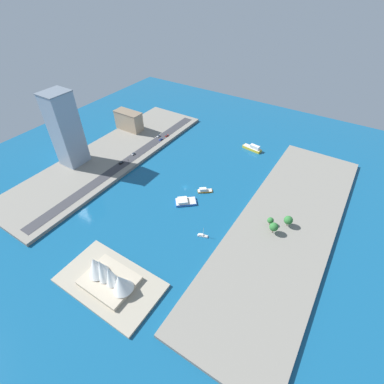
# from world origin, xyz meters

# --- Properties ---
(ground_plane) EXTENTS (440.00, 440.00, 0.00)m
(ground_plane) POSITION_xyz_m (0.00, 0.00, 0.00)
(ground_plane) COLOR #145684
(quay_west) EXTENTS (70.00, 240.00, 3.01)m
(quay_west) POSITION_xyz_m (-93.94, 0.00, 1.51)
(quay_west) COLOR gray
(quay_west) RESTS_ON ground_plane
(quay_east) EXTENTS (70.00, 240.00, 3.01)m
(quay_east) POSITION_xyz_m (93.94, 0.00, 1.51)
(quay_east) COLOR gray
(quay_east) RESTS_ON ground_plane
(peninsula_point) EXTENTS (67.93, 39.20, 2.00)m
(peninsula_point) POSITION_xyz_m (-13.80, 108.87, 1.00)
(peninsula_point) COLOR #A89E89
(peninsula_point) RESTS_ON ground_plane
(road_strip) EXTENTS (10.62, 228.00, 0.15)m
(road_strip) POSITION_xyz_m (70.75, 0.00, 3.09)
(road_strip) COLOR #38383D
(road_strip) RESTS_ON quay_east
(water_taxi_orange) EXTENTS (12.93, 11.49, 3.81)m
(water_taxi_orange) POSITION_xyz_m (-18.05, -3.98, 1.41)
(water_taxi_orange) COLOR orange
(water_taxi_orange) RESTS_ON ground_plane
(sailboat_small_white) EXTENTS (8.63, 4.55, 9.48)m
(sailboat_small_white) POSITION_xyz_m (-43.81, 42.00, 0.83)
(sailboat_small_white) COLOR white
(sailboat_small_white) RESTS_ON ground_plane
(ferry_yellow_fast) EXTENTS (23.02, 9.38, 6.39)m
(ferry_yellow_fast) POSITION_xyz_m (-26.47, -93.21, 2.33)
(ferry_yellow_fast) COLOR yellow
(ferry_yellow_fast) RESTS_ON ground_plane
(catamaran_blue) EXTENTS (19.74, 18.83, 3.98)m
(catamaran_blue) POSITION_xyz_m (-11.66, 17.85, 1.55)
(catamaran_blue) COLOR blue
(catamaran_blue) RESTS_ON ground_plane
(tower_tall_glass) EXTENTS (21.54, 23.50, 71.30)m
(tower_tall_glass) POSITION_xyz_m (114.53, 28.55, 38.69)
(tower_tall_glass) COLOR #8C9EB2
(tower_tall_glass) RESTS_ON quay_east
(apartment_midrise_tan) EXTENTS (33.20, 14.75, 21.94)m
(apartment_midrise_tan) POSITION_xyz_m (114.61, -53.04, 14.01)
(apartment_midrise_tan) COLOR tan
(apartment_midrise_tan) RESTS_ON quay_east
(hatchback_blue) EXTENTS (2.03, 4.82, 1.54)m
(hatchback_blue) POSITION_xyz_m (67.81, -52.10, 3.92)
(hatchback_blue) COLOR black
(hatchback_blue) RESTS_ON road_strip
(van_white) EXTENTS (2.18, 5.07, 1.66)m
(van_white) POSITION_xyz_m (74.52, -56.87, 3.97)
(van_white) COLOR black
(van_white) RESTS_ON road_strip
(pickup_red) EXTENTS (2.07, 5.01, 1.53)m
(pickup_red) POSITION_xyz_m (67.22, -62.71, 3.92)
(pickup_red) COLOR black
(pickup_red) RESTS_ON road_strip
(sedan_silver) EXTENTS (2.17, 4.81, 1.56)m
(sedan_silver) POSITION_xyz_m (73.52, -12.65, 3.93)
(sedan_silver) COLOR black
(sedan_silver) RESTS_ON road_strip
(suv_black) EXTENTS (2.13, 5.04, 1.51)m
(suv_black) POSITION_xyz_m (72.72, 6.59, 3.92)
(suv_black) COLOR black
(suv_black) RESTS_ON road_strip
(traffic_light_waterfront) EXTENTS (0.36, 0.36, 6.50)m
(traffic_light_waterfront) POSITION_xyz_m (64.61, 4.16, 7.35)
(traffic_light_waterfront) COLOR black
(traffic_light_waterfront) RESTS_ON quay_east
(opera_landmark) EXTENTS (36.62, 26.10, 19.80)m
(opera_landmark) POSITION_xyz_m (-13.88, 108.87, 9.55)
(opera_landmark) COLOR #BCAD93
(opera_landmark) RESTS_ON peninsula_point
(park_tree_cluster) EXTENTS (17.48, 19.85, 9.69)m
(park_tree_cluster) POSITION_xyz_m (-89.95, 6.08, 8.86)
(park_tree_cluster) COLOR brown
(park_tree_cluster) RESTS_ON quay_west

